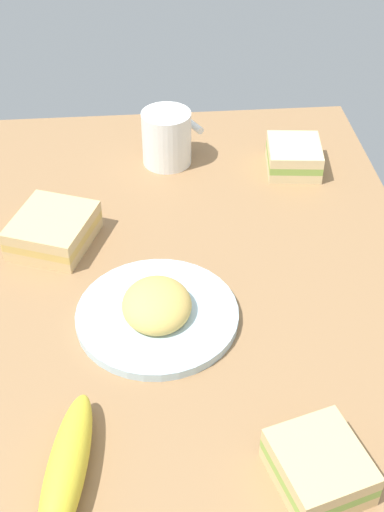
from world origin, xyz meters
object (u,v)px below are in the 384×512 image
banana (66,470)px  sandwich_extra (53,230)px  coffee_mug_black (167,137)px  plate_of_food (157,311)px  sandwich_main (319,467)px  sandwich_side (294,157)px

banana → sandwich_extra: bearing=5.9°
coffee_mug_black → banana: size_ratio=0.55×
plate_of_food → banana: 24.06cm
coffee_mug_black → plate_of_food: bearing=174.7°
coffee_mug_black → banana: coffee_mug_black is taller
sandwich_extra → sandwich_main: bearing=-144.6°
plate_of_food → sandwich_main: plate_of_food is taller
plate_of_food → sandwich_extra: size_ratio=1.43×
plate_of_food → sandwich_extra: 21.51cm
coffee_mug_black → sandwich_extra: size_ratio=0.72×
coffee_mug_black → sandwich_side: size_ratio=1.01×
coffee_mug_black → sandwich_side: (-3.86, -20.33, -2.41)cm
banana → plate_of_food: bearing=-24.2°
sandwich_main → sandwich_side: (56.48, -8.96, 0.00)cm
coffee_mug_black → sandwich_main: bearing=-169.3°
sandwich_main → sandwich_side: 57.19cm
sandwich_main → sandwich_extra: 49.38cm
plate_of_food → banana: plate_of_food is taller
sandwich_main → sandwich_side: size_ratio=1.10×
sandwich_side → banana: (-54.62, 33.55, -0.25)cm
sandwich_main → banana: (1.87, 24.60, -0.25)cm
coffee_mug_black → sandwich_extra: 26.55cm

